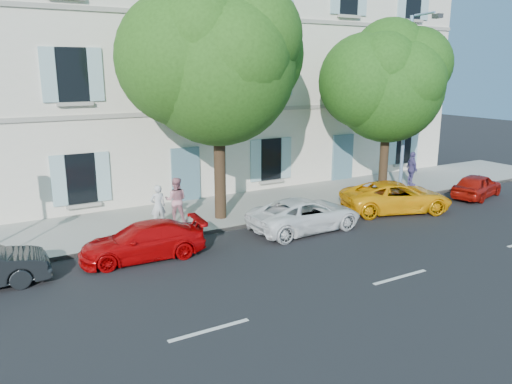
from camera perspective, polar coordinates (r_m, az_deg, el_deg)
ground at (r=17.85m, az=6.91°, el=-5.19°), size 90.00×90.00×0.00m
sidewalk at (r=21.39m, az=-0.22°, el=-1.67°), size 36.00×4.50×0.15m
kerb at (r=19.61m, az=2.93°, el=-3.12°), size 36.00×0.16×0.16m
building at (r=25.76m, az=-6.80°, el=14.20°), size 28.00×7.00×12.00m
car_red_coupe at (r=16.07m, az=-12.81°, el=-5.49°), size 4.02×1.88×1.13m
car_white_coupe at (r=18.44m, az=5.65°, el=-2.56°), size 4.39×2.10×1.21m
car_yellow_supercar at (r=21.57m, az=15.74°, el=-0.53°), size 4.99×3.47×1.27m
car_red_hatchback at (r=25.23m, az=23.94°, el=0.67°), size 3.55×2.20×1.13m
tree_left at (r=18.79m, az=-4.36°, el=13.92°), size 5.70×5.70×8.83m
tree_right at (r=23.48m, az=14.88°, el=11.46°), size 4.91×4.91×7.57m
street_lamp at (r=23.74m, az=17.09°, el=10.52°), size 0.41×1.71×7.97m
pedestrian_a at (r=18.57m, az=-11.14°, el=-1.58°), size 0.58×0.38×1.57m
pedestrian_b at (r=19.03m, az=-9.13°, el=-0.90°), size 1.04×0.97×1.72m
pedestrian_c at (r=25.90m, az=17.39°, el=2.54°), size 0.75×1.08×1.71m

